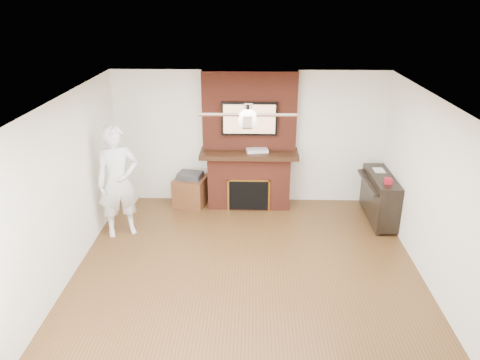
{
  "coord_description": "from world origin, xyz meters",
  "views": [
    {
      "loc": [
        0.06,
        -5.6,
        3.79
      ],
      "look_at": [
        -0.12,
        0.9,
        1.15
      ],
      "focal_mm": 35.0,
      "sensor_mm": 36.0,
      "label": 1
    }
  ],
  "objects_px": {
    "side_table": "(191,190)",
    "piano": "(380,196)",
    "fireplace": "(249,154)",
    "person": "(118,182)"
  },
  "relations": [
    {
      "from": "side_table",
      "to": "piano",
      "type": "distance_m",
      "value": 3.44
    },
    {
      "from": "side_table",
      "to": "piano",
      "type": "height_order",
      "value": "piano"
    },
    {
      "from": "side_table",
      "to": "piano",
      "type": "bearing_deg",
      "value": 2.97
    },
    {
      "from": "fireplace",
      "to": "person",
      "type": "relative_size",
      "value": 1.34
    },
    {
      "from": "person",
      "to": "side_table",
      "type": "relative_size",
      "value": 2.81
    },
    {
      "from": "fireplace",
      "to": "side_table",
      "type": "distance_m",
      "value": 1.3
    },
    {
      "from": "side_table",
      "to": "piano",
      "type": "xyz_separation_m",
      "value": [
        3.4,
        -0.54,
        0.15
      ]
    },
    {
      "from": "fireplace",
      "to": "piano",
      "type": "bearing_deg",
      "value": -14.9
    },
    {
      "from": "fireplace",
      "to": "side_table",
      "type": "relative_size",
      "value": 3.77
    },
    {
      "from": "fireplace",
      "to": "person",
      "type": "height_order",
      "value": "fireplace"
    }
  ]
}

